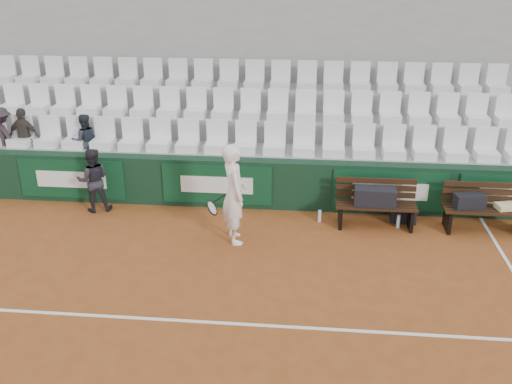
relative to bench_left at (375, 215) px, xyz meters
name	(u,v)px	position (x,y,z in m)	size (l,w,h in m)	color
ground	(189,321)	(-2.89, -3.31, -0.23)	(80.00, 80.00, 0.00)	brown
court_baseline	(189,321)	(-2.89, -3.31, -0.22)	(18.00, 0.06, 0.01)	white
back_barrier	(231,183)	(-2.82, 0.68, 0.28)	(18.00, 0.34, 1.00)	#10311D
grandstand_tier_front	(232,171)	(-2.89, 1.31, 0.28)	(18.00, 0.95, 1.00)	gray
grandstand_tier_mid	(238,147)	(-2.89, 2.26, 0.50)	(18.00, 0.95, 1.45)	gray
grandstand_tier_back	(243,126)	(-2.89, 3.21, 0.72)	(18.00, 0.95, 1.90)	#959592
grandstand_rear_wall	(245,68)	(-2.89, 3.84, 1.98)	(18.00, 0.30, 4.40)	#969794
seat_row_front	(230,137)	(-2.89, 1.14, 1.09)	(11.90, 0.44, 0.63)	white
seat_row_mid	(236,104)	(-2.89, 2.09, 1.54)	(11.90, 0.44, 0.63)	white
seat_row_back	(241,74)	(-2.89, 3.04, 1.99)	(11.90, 0.44, 0.63)	silver
bench_left	(375,215)	(0.00, 0.00, 0.00)	(1.50, 0.56, 0.45)	black
bench_right	(483,220)	(1.98, -0.01, 0.00)	(1.50, 0.56, 0.45)	black
sports_bag_left	(375,197)	(-0.03, -0.01, 0.39)	(0.76, 0.33, 0.33)	black
sports_bag_right	(469,201)	(1.69, 0.03, 0.35)	(0.55, 0.26, 0.26)	black
towel	(506,206)	(2.35, 0.03, 0.27)	(0.36, 0.26, 0.10)	beige
sports_bag_ground	(403,214)	(0.57, 0.26, -0.08)	(0.48, 0.29, 0.29)	black
water_bottle_near	(320,216)	(-1.04, 0.09, -0.11)	(0.07, 0.07, 0.24)	silver
water_bottle_far	(398,221)	(0.44, -0.02, -0.10)	(0.07, 0.07, 0.25)	silver
tennis_player	(234,194)	(-2.56, -0.82, 0.69)	(0.81, 0.77, 1.83)	white
ball_kid	(93,180)	(-5.51, 0.19, 0.43)	(0.63, 0.49, 1.30)	#212129
spectator_b	(22,116)	(-7.31, 1.19, 1.40)	(0.73, 0.30, 1.25)	#37312C
spectator_c	(83,120)	(-5.99, 1.19, 1.35)	(0.56, 0.44, 1.15)	#202630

